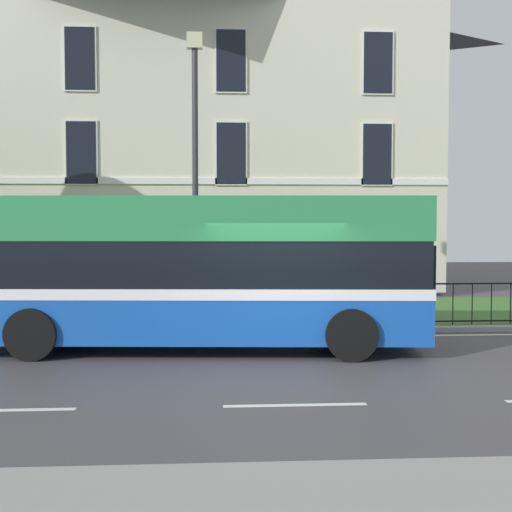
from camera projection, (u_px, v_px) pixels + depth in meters
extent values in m
cube|color=#454244|center=(282.00, 377.00, 11.40)|extent=(60.00, 56.00, 0.06)
cube|color=silver|center=(265.00, 337.00, 15.04)|extent=(54.00, 0.14, 0.01)
cube|color=silver|center=(1.00, 410.00, 9.35)|extent=(2.00, 0.12, 0.01)
cube|color=silver|center=(295.00, 405.00, 9.61)|extent=(2.00, 0.12, 0.01)
cube|color=#9E9E99|center=(263.00, 331.00, 15.50)|extent=(57.00, 0.24, 0.12)
cube|color=#3E6D2E|center=(255.00, 313.00, 18.36)|extent=(57.00, 5.50, 0.12)
cube|color=beige|center=(168.00, 160.00, 27.46)|extent=(18.90, 10.94, 9.49)
pyramid|color=#39353F|center=(167.00, 7.00, 27.12)|extent=(19.28, 11.16, 2.47)
cube|color=white|center=(157.00, 181.00, 22.04)|extent=(18.90, 0.06, 0.20)
cube|color=#2D333D|center=(158.00, 260.00, 22.17)|extent=(1.10, 0.06, 2.20)
cube|color=white|center=(82.00, 245.00, 21.99)|extent=(1.03, 0.04, 2.04)
cube|color=black|center=(82.00, 245.00, 21.97)|extent=(0.93, 0.03, 1.94)
cube|color=white|center=(231.00, 245.00, 22.29)|extent=(1.03, 0.04, 2.04)
cube|color=black|center=(231.00, 245.00, 22.27)|extent=(0.93, 0.03, 1.94)
cube|color=white|center=(376.00, 244.00, 22.60)|extent=(1.03, 0.04, 2.04)
cube|color=black|center=(376.00, 244.00, 22.58)|extent=(0.93, 0.03, 1.94)
cube|color=white|center=(81.00, 152.00, 21.83)|extent=(1.03, 0.04, 2.04)
cube|color=black|center=(81.00, 152.00, 21.81)|extent=(0.93, 0.03, 1.94)
cube|color=white|center=(231.00, 153.00, 22.13)|extent=(1.03, 0.04, 2.04)
cube|color=black|center=(231.00, 153.00, 22.11)|extent=(0.93, 0.03, 1.94)
cube|color=white|center=(377.00, 154.00, 22.43)|extent=(1.03, 0.04, 2.04)
cube|color=black|center=(377.00, 154.00, 22.41)|extent=(0.93, 0.03, 1.94)
cube|color=white|center=(80.00, 58.00, 21.66)|extent=(1.03, 0.04, 2.04)
cube|color=black|center=(80.00, 58.00, 21.64)|extent=(0.93, 0.03, 1.94)
cube|color=white|center=(231.00, 61.00, 21.97)|extent=(1.03, 0.04, 2.04)
cube|color=black|center=(231.00, 61.00, 21.95)|extent=(0.93, 0.03, 1.94)
cube|color=white|center=(378.00, 63.00, 22.27)|extent=(1.03, 0.04, 2.04)
cube|color=black|center=(378.00, 63.00, 22.25)|extent=(0.93, 0.03, 1.94)
cube|color=black|center=(135.00, 286.00, 15.54)|extent=(19.16, 0.04, 0.04)
cube|color=black|center=(135.00, 324.00, 15.59)|extent=(19.16, 0.04, 0.04)
cylinder|color=black|center=(10.00, 308.00, 15.39)|extent=(0.02, 0.02, 0.95)
cylinder|color=black|center=(31.00, 308.00, 15.42)|extent=(0.02, 0.02, 0.95)
cylinder|color=black|center=(52.00, 307.00, 15.45)|extent=(0.02, 0.02, 0.95)
cylinder|color=black|center=(73.00, 307.00, 15.48)|extent=(0.02, 0.02, 0.95)
cylinder|color=black|center=(94.00, 307.00, 15.51)|extent=(0.02, 0.02, 0.95)
cylinder|color=black|center=(114.00, 307.00, 15.54)|extent=(0.02, 0.02, 0.95)
cylinder|color=black|center=(135.00, 307.00, 15.57)|extent=(0.02, 0.02, 0.95)
cylinder|color=black|center=(155.00, 307.00, 15.60)|extent=(0.02, 0.02, 0.95)
cylinder|color=black|center=(176.00, 306.00, 15.63)|extent=(0.02, 0.02, 0.95)
cylinder|color=black|center=(196.00, 306.00, 15.66)|extent=(0.02, 0.02, 0.95)
cylinder|color=black|center=(216.00, 306.00, 15.68)|extent=(0.02, 0.02, 0.95)
cylinder|color=black|center=(236.00, 306.00, 15.71)|extent=(0.02, 0.02, 0.95)
cylinder|color=black|center=(256.00, 306.00, 15.74)|extent=(0.02, 0.02, 0.95)
cylinder|color=black|center=(276.00, 306.00, 15.77)|extent=(0.02, 0.02, 0.95)
cylinder|color=black|center=(296.00, 305.00, 15.80)|extent=(0.02, 0.02, 0.95)
cylinder|color=black|center=(316.00, 305.00, 15.83)|extent=(0.02, 0.02, 0.95)
cylinder|color=black|center=(336.00, 305.00, 15.86)|extent=(0.02, 0.02, 0.95)
cylinder|color=black|center=(355.00, 305.00, 15.89)|extent=(0.02, 0.02, 0.95)
cylinder|color=black|center=(375.00, 305.00, 15.92)|extent=(0.02, 0.02, 0.95)
cylinder|color=black|center=(395.00, 305.00, 15.95)|extent=(0.02, 0.02, 0.95)
cylinder|color=black|center=(414.00, 304.00, 15.98)|extent=(0.02, 0.02, 0.95)
cylinder|color=black|center=(434.00, 304.00, 16.01)|extent=(0.02, 0.02, 0.95)
cylinder|color=black|center=(453.00, 304.00, 16.03)|extent=(0.02, 0.02, 0.95)
cylinder|color=black|center=(472.00, 304.00, 16.06)|extent=(0.02, 0.02, 0.95)
cylinder|color=black|center=(491.00, 304.00, 16.09)|extent=(0.02, 0.02, 0.95)
cylinder|color=black|center=(510.00, 304.00, 16.12)|extent=(0.02, 0.02, 0.95)
cube|color=#1751B2|center=(197.00, 311.00, 13.70)|extent=(8.97, 3.05, 0.98)
cube|color=white|center=(197.00, 288.00, 13.68)|extent=(8.99, 3.07, 0.20)
cube|color=black|center=(197.00, 263.00, 13.65)|extent=(8.88, 3.01, 0.93)
cube|color=#2B874C|center=(197.00, 218.00, 13.60)|extent=(8.97, 3.05, 0.82)
cube|color=black|center=(422.00, 265.00, 13.60)|extent=(0.21, 2.01, 0.85)
cube|color=black|center=(422.00, 220.00, 13.55)|extent=(0.19, 1.72, 0.52)
cylinder|color=silver|center=(413.00, 319.00, 14.43)|extent=(0.05, 0.20, 0.20)
cylinder|color=silver|center=(430.00, 331.00, 12.90)|extent=(0.05, 0.20, 0.20)
cylinder|color=black|center=(338.00, 317.00, 14.83)|extent=(0.98, 0.37, 0.96)
cylinder|color=black|center=(351.00, 335.00, 12.54)|extent=(0.98, 0.37, 0.96)
cylinder|color=black|center=(67.00, 316.00, 14.90)|extent=(0.98, 0.37, 0.96)
cylinder|color=black|center=(31.00, 334.00, 12.60)|extent=(0.98, 0.37, 0.96)
cylinder|color=#333338|center=(195.00, 187.00, 16.26)|extent=(0.14, 0.14, 6.39)
cube|color=beige|center=(195.00, 41.00, 16.07)|extent=(0.36, 0.24, 0.36)
cylinder|color=black|center=(66.00, 304.00, 15.83)|extent=(0.56, 0.56, 0.99)
ellipsoid|color=black|center=(66.00, 279.00, 15.80)|extent=(0.57, 0.57, 0.19)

